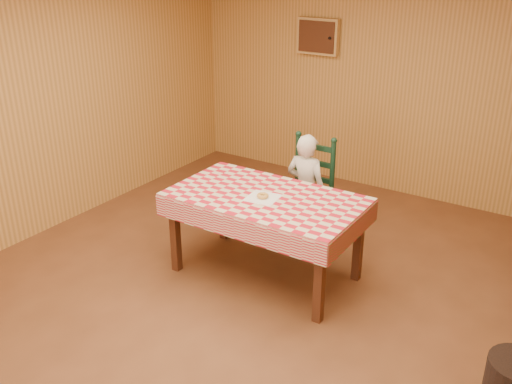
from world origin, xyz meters
TOP-DOWN VIEW (x-y plane):
  - ground at (0.00, 0.00)m, footprint 6.00×6.00m
  - cabin_walls at (-0.00, 0.53)m, footprint 5.10×6.05m
  - dining_table at (-0.11, 0.53)m, footprint 1.66×0.96m
  - ladder_chair at (-0.11, 1.31)m, footprint 0.44×0.40m
  - seated_child at (-0.11, 1.26)m, footprint 0.41×0.27m
  - napkin at (-0.11, 0.48)m, footprint 0.29×0.29m
  - donut at (-0.11, 0.48)m, footprint 0.13×0.13m

SIDE VIEW (x-z plane):
  - ground at x=0.00m, z-range 0.00..0.00m
  - ladder_chair at x=-0.11m, z-range -0.04..1.04m
  - seated_child at x=-0.11m, z-range 0.00..1.12m
  - dining_table at x=-0.11m, z-range 0.30..1.07m
  - napkin at x=-0.11m, z-range 0.77..0.77m
  - donut at x=-0.11m, z-range 0.77..0.81m
  - cabin_walls at x=0.00m, z-range 0.50..3.15m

